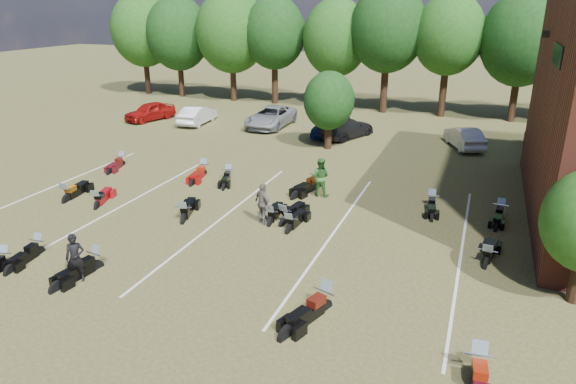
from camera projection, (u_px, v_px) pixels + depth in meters
The scene contains 32 objects.
ground at pixel (257, 259), 18.90m from camera, with size 160.00×160.00×0.00m, color brown.
car_0 at pixel (150, 111), 40.81m from camera, with size 1.69×4.20×1.43m, color maroon.
car_1 at pixel (197, 115), 39.58m from camera, with size 1.49×4.27×1.41m, color silver.
car_2 at pixel (271, 117), 38.61m from camera, with size 2.53×5.50×1.53m, color gray.
car_3 at pixel (346, 128), 35.58m from camera, with size 1.94×4.78×1.39m, color black.
car_4 at pixel (331, 124), 36.17m from camera, with size 1.85×4.60×1.57m, color navy.
car_5 at pixel (464, 137), 33.08m from camera, with size 1.44×4.12×1.36m, color beige.
car_6 at pixel (551, 142), 31.71m from camera, with size 2.42×5.26×1.46m, color #570408.
person_black at pixel (75, 258), 17.13m from camera, with size 0.62×0.41×1.71m, color black.
person_green at pixel (320, 177), 24.74m from camera, with size 0.93×0.73×1.92m, color #2D6726.
person_grey at pixel (263, 203), 21.63m from camera, with size 1.06×0.44×1.81m, color #635D54.
motorcycle_0 at pixel (6, 267), 18.33m from camera, with size 0.64×2.01×1.12m, color black, non-canonical shape.
motorcycle_2 at pixel (39, 254), 19.26m from camera, with size 0.65×2.05×1.15m, color black, non-canonical shape.
motorcycle_3 at pixel (96, 269), 18.17m from camera, with size 0.72×2.25×1.26m, color black, non-canonical shape.
motorcycle_5 at pixel (324, 310), 15.75m from camera, with size 0.79×2.47×1.38m, color black, non-canonical shape.
motorcycle_6 at pixel (476, 377), 12.95m from camera, with size 0.79×2.47×1.38m, color #420912, non-canonical shape.
motorcycle_7 at pixel (98, 208), 23.61m from camera, with size 0.70×2.21×1.23m, color maroon, non-canonical shape.
motorcycle_8 at pixel (67, 201), 24.36m from camera, with size 0.76×2.38×1.32m, color black, non-canonical shape.
motorcycle_9 at pixel (184, 221), 22.11m from camera, with size 0.76×2.39×1.33m, color black, non-canonical shape.
motorcycle_10 at pixel (270, 224), 21.85m from camera, with size 0.70×2.18×1.22m, color black, non-canonical shape.
motorcycle_11 at pixel (284, 224), 21.84m from camera, with size 0.75×2.34×1.31m, color black, non-canonical shape.
motorcycle_12 at pixel (289, 232), 21.14m from camera, with size 0.70×2.19×1.22m, color black, non-canonical shape.
motorcycle_13 at pixel (485, 266), 18.40m from camera, with size 0.71×2.22×1.24m, color black, non-canonical shape.
motorcycle_14 at pixel (122, 166), 29.65m from camera, with size 0.67×2.10×1.17m, color #4C0A14, non-canonical shape.
motorcycle_15 at pixel (204, 175), 28.02m from camera, with size 0.73×2.29×1.28m, color maroon, non-canonical shape.
motorcycle_16 at pixel (229, 180), 27.32m from camera, with size 0.66×2.07×1.15m, color black, non-canonical shape.
motorcycle_17 at pixel (316, 188), 26.09m from camera, with size 0.81×2.53×1.41m, color black, non-canonical shape.
motorcycle_19 at pixel (431, 207), 23.65m from camera, with size 0.67×2.11×1.17m, color black, non-canonical shape.
motorcycle_20 at pixel (499, 217), 22.58m from camera, with size 0.67×2.10×1.17m, color black, non-canonical shape.
tree_line at pixel (389, 35), 42.41m from camera, with size 56.00×6.00×9.79m.
young_tree_midfield at pixel (329, 101), 32.06m from camera, with size 3.20×3.20×4.70m.
parking_lines at pixel (223, 217), 22.53m from camera, with size 20.10×14.00×0.01m.
Camera 1 is at (7.13, -15.32, 8.88)m, focal length 32.00 mm.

